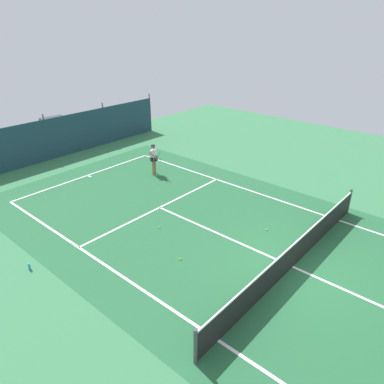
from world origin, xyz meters
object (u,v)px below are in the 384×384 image
at_px(tennis_net, 294,254).
at_px(parked_car, 58,132).
at_px(water_bottle, 29,267).
at_px(tennis_ball_by_sideline, 267,230).
at_px(tennis_player, 154,157).
at_px(tennis_ball_near_player, 160,227).
at_px(tennis_ball_midcourt, 181,259).

xyz_separation_m(tennis_net, parked_car, (1.93, 17.91, 0.33)).
bearing_deg(parked_car, water_bottle, -117.52).
relative_size(tennis_net, tennis_ball_by_sideline, 153.33).
bearing_deg(tennis_player, tennis_net, 53.51).
distance_m(tennis_net, water_bottle, 8.80).
bearing_deg(parked_car, tennis_player, -79.30).
distance_m(tennis_ball_near_player, water_bottle, 4.89).
bearing_deg(tennis_ball_midcourt, water_bottle, 137.38).
bearing_deg(tennis_net, parked_car, 83.86).
xyz_separation_m(tennis_ball_midcourt, water_bottle, (-3.71, 3.41, 0.09)).
xyz_separation_m(tennis_ball_near_player, water_bottle, (-4.70, 1.36, 0.09)).
distance_m(tennis_ball_midcourt, water_bottle, 5.04).
height_order(tennis_ball_near_player, tennis_ball_by_sideline, same).
xyz_separation_m(tennis_ball_near_player, parked_car, (3.13, 12.75, 0.81)).
bearing_deg(tennis_ball_by_sideline, tennis_ball_midcourt, 161.06).
xyz_separation_m(tennis_net, tennis_ball_midcourt, (-2.19, 3.10, -0.48)).
distance_m(tennis_net, parked_car, 18.01).
relative_size(tennis_ball_midcourt, water_bottle, 0.28).
distance_m(tennis_ball_near_player, tennis_ball_midcourt, 2.28).
xyz_separation_m(tennis_player, parked_car, (-0.56, 8.56, -0.12)).
xyz_separation_m(tennis_ball_by_sideline, water_bottle, (-7.36, 4.67, 0.09)).
bearing_deg(parked_car, tennis_ball_by_sideline, -84.68).
relative_size(tennis_player, tennis_ball_by_sideline, 24.85).
bearing_deg(tennis_ball_by_sideline, water_bottle, 147.63).
bearing_deg(tennis_net, tennis_ball_midcourt, 125.24).
bearing_deg(tennis_player, parked_car, -107.90).
height_order(tennis_player, tennis_ball_midcourt, tennis_player).
relative_size(tennis_net, tennis_player, 6.17).
bearing_deg(tennis_ball_near_player, tennis_player, 48.60).
xyz_separation_m(tennis_ball_by_sideline, parked_car, (0.47, 16.06, 0.81)).
relative_size(tennis_ball_near_player, tennis_ball_midcourt, 1.00).
distance_m(parked_car, water_bottle, 13.84).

